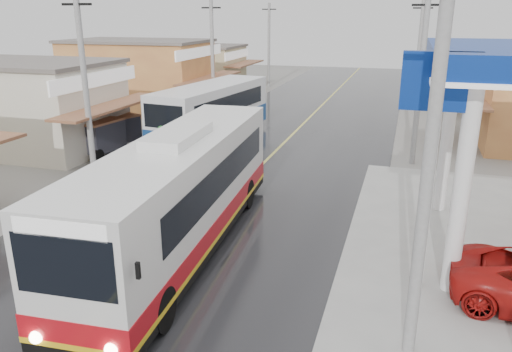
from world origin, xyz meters
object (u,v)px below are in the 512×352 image
object	(u,v)px
coach_bus	(182,193)
second_bus	(212,111)
cyclist	(164,154)
tricycle_near	(100,136)
tricycle_far	(119,129)

from	to	relation	value
coach_bus	second_bus	world-z (taller)	coach_bus
second_bus	cyclist	distance (m)	5.93
coach_bus	cyclist	bearing A→B (deg)	117.22
second_bus	tricycle_near	xyz separation A→B (m)	(-4.26, -4.76, -0.65)
coach_bus	second_bus	size ratio (longest dim) A/B	1.23
second_bus	tricycle_far	bearing A→B (deg)	-140.02
cyclist	tricycle_far	world-z (taller)	cyclist
tricycle_far	second_bus	bearing A→B (deg)	53.96
second_bus	cyclist	size ratio (longest dim) A/B	4.66
coach_bus	tricycle_near	size ratio (longest dim) A/B	4.61
coach_bus	tricycle_far	bearing A→B (deg)	126.14
coach_bus	tricycle_far	world-z (taller)	coach_bus
tricycle_far	tricycle_near	bearing A→B (deg)	-64.31
cyclist	tricycle_near	bearing A→B (deg)	165.88
tricycle_near	cyclist	bearing A→B (deg)	-6.20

